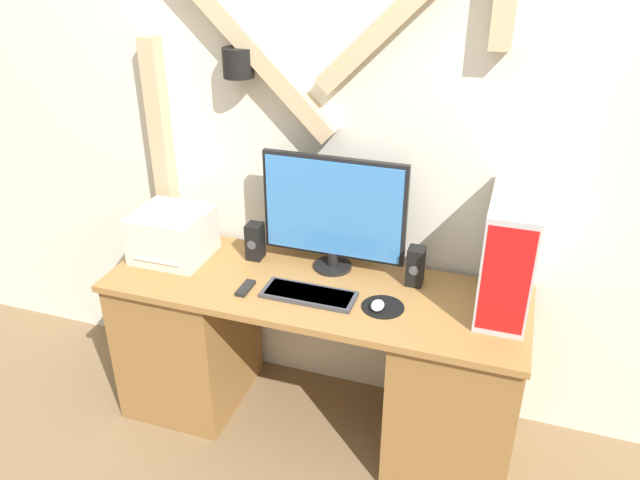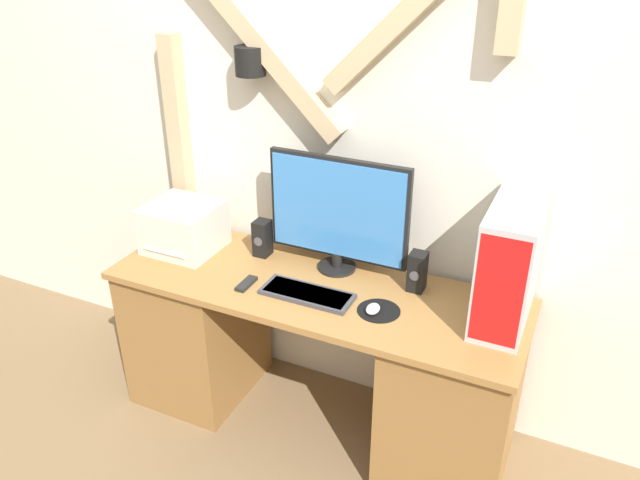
# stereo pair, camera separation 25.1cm
# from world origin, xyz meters

# --- Properties ---
(ground_plane) EXTENTS (12.00, 12.00, 0.00)m
(ground_plane) POSITION_xyz_m (0.00, 0.00, 0.00)
(ground_plane) COLOR brown
(wall_back) EXTENTS (6.40, 0.18, 2.70)m
(wall_back) POSITION_xyz_m (-0.00, 0.65, 1.36)
(wall_back) COLOR silver
(wall_back) RESTS_ON ground_plane
(desk) EXTENTS (1.78, 0.60, 0.75)m
(desk) POSITION_xyz_m (0.00, 0.30, 0.39)
(desk) COLOR olive
(desk) RESTS_ON ground_plane
(monitor) EXTENTS (0.63, 0.17, 0.52)m
(monitor) POSITION_xyz_m (0.03, 0.48, 1.02)
(monitor) COLOR black
(monitor) RESTS_ON desk
(keyboard) EXTENTS (0.38, 0.15, 0.02)m
(keyboard) POSITION_xyz_m (0.01, 0.22, 0.76)
(keyboard) COLOR #3D3D42
(keyboard) RESTS_ON desk
(mousepad) EXTENTS (0.17, 0.17, 0.00)m
(mousepad) POSITION_xyz_m (0.32, 0.24, 0.75)
(mousepad) COLOR black
(mousepad) RESTS_ON desk
(mouse) EXTENTS (0.05, 0.08, 0.03)m
(mouse) POSITION_xyz_m (0.30, 0.21, 0.77)
(mouse) COLOR silver
(mouse) RESTS_ON mousepad
(computer_tower) EXTENTS (0.19, 0.43, 0.47)m
(computer_tower) POSITION_xyz_m (0.76, 0.39, 0.98)
(computer_tower) COLOR #B2B2B7
(computer_tower) RESTS_ON desk
(printer) EXTENTS (0.32, 0.31, 0.22)m
(printer) POSITION_xyz_m (-0.69, 0.35, 0.86)
(printer) COLOR beige
(printer) RESTS_ON desk
(speaker_left) EXTENTS (0.07, 0.08, 0.17)m
(speaker_left) POSITION_xyz_m (-0.33, 0.45, 0.83)
(speaker_left) COLOR black
(speaker_left) RESTS_ON desk
(speaker_right) EXTENTS (0.07, 0.08, 0.17)m
(speaker_right) POSITION_xyz_m (0.40, 0.46, 0.83)
(speaker_right) COLOR black
(speaker_right) RESTS_ON desk
(remote_control) EXTENTS (0.04, 0.12, 0.02)m
(remote_control) POSITION_xyz_m (-0.26, 0.18, 0.76)
(remote_control) COLOR black
(remote_control) RESTS_ON desk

